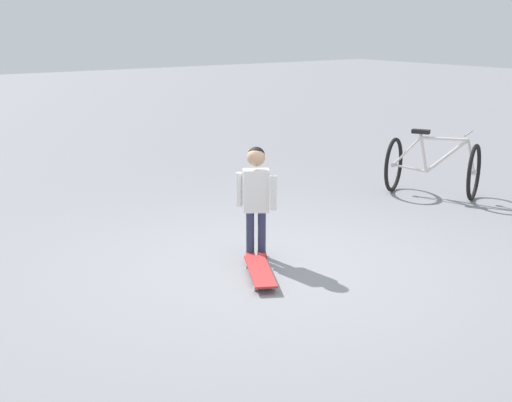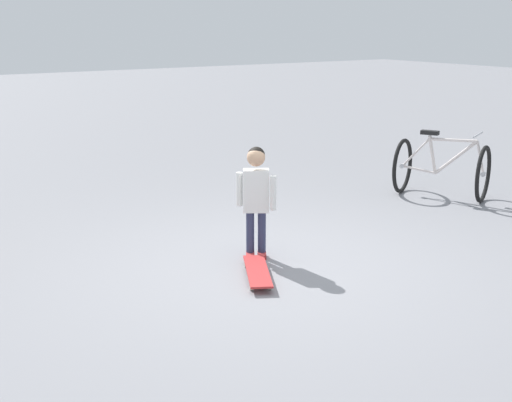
% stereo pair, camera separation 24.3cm
% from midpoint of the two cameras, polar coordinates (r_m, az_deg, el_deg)
% --- Properties ---
extents(ground_plane, '(50.00, 50.00, 0.00)m').
position_cam_midpoint_polar(ground_plane, '(6.33, 3.22, -5.60)').
color(ground_plane, gray).
extents(child_person, '(0.28, 0.36, 1.06)m').
position_cam_midpoint_polar(child_person, '(6.45, 1.08, 0.91)').
color(child_person, '#2D3351').
rests_on(child_person, ground).
extents(skateboard, '(0.54, 0.79, 0.07)m').
position_cam_midpoint_polar(skateboard, '(6.09, 1.27, -5.80)').
color(skateboard, '#B22D2D').
rests_on(skateboard, ground).
extents(bicycle_near, '(1.12, 1.28, 0.85)m').
position_cam_midpoint_polar(bicycle_near, '(9.10, 15.73, 2.62)').
color(bicycle_near, black).
rests_on(bicycle_near, ground).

